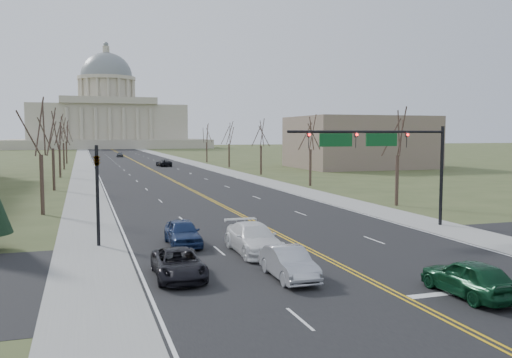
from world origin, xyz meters
TOP-DOWN VIEW (x-y plane):
  - ground at (0.00, 0.00)m, footprint 600.00×600.00m
  - road at (0.00, 110.00)m, footprint 20.00×380.00m
  - cross_road at (0.00, 6.00)m, footprint 120.00×14.00m
  - sidewalk_left at (-12.00, 110.00)m, footprint 4.00×380.00m
  - sidewalk_right at (12.00, 110.00)m, footprint 4.00×380.00m
  - center_line at (0.00, 110.00)m, footprint 0.42×380.00m
  - edge_line_left at (-9.80, 110.00)m, footprint 0.15×380.00m
  - edge_line_right at (9.80, 110.00)m, footprint 0.15×380.00m
  - stop_bar at (5.00, -1.00)m, footprint 9.50×0.50m
  - capitol at (0.00, 249.91)m, footprint 90.00×60.00m
  - signal_mast at (7.45, 13.50)m, footprint 12.12×0.44m
  - signal_left at (-11.50, 13.50)m, footprint 0.32×0.36m
  - tree_r_0 at (15.50, 24.00)m, footprint 3.74×3.74m
  - tree_l_0 at (-15.50, 28.00)m, footprint 3.96×3.96m
  - tree_r_1 at (15.50, 44.00)m, footprint 3.74×3.74m
  - tree_l_1 at (-15.50, 48.00)m, footprint 3.96×3.96m
  - tree_r_2 at (15.50, 64.00)m, footprint 3.74×3.74m
  - tree_l_2 at (-15.50, 68.00)m, footprint 3.96×3.96m
  - tree_r_3 at (15.50, 84.00)m, footprint 3.74×3.74m
  - tree_l_3 at (-15.50, 88.00)m, footprint 3.96×3.96m
  - tree_r_4 at (15.50, 104.00)m, footprint 3.74×3.74m
  - tree_l_4 at (-15.50, 108.00)m, footprint 3.96×3.96m
  - bldg_right_mass at (40.00, 76.00)m, footprint 25.00×20.00m
  - car_nb_inner_lead at (2.65, -1.62)m, footprint 1.93×4.62m
  - car_sb_inner_lead at (-3.39, 3.21)m, footprint 1.58×4.42m
  - car_sb_outer_lead at (-8.20, 4.89)m, footprint 2.31×4.81m
  - car_sb_inner_second at (-3.30, 8.83)m, footprint 2.32×5.63m
  - car_sb_outer_second at (-6.71, 12.10)m, footprint 1.87×4.56m
  - car_far_nb at (3.61, 91.16)m, footprint 2.93×5.28m
  - car_far_sb at (-1.87, 139.74)m, footprint 2.23×4.46m

SIDE VIEW (x-z plane):
  - ground at x=0.00m, z-range 0.00..0.00m
  - road at x=0.00m, z-range 0.00..0.01m
  - cross_road at x=0.00m, z-range 0.00..0.01m
  - sidewalk_left at x=-12.00m, z-range 0.00..0.03m
  - sidewalk_right at x=12.00m, z-range 0.00..0.03m
  - center_line at x=0.00m, z-range 0.01..0.02m
  - edge_line_left at x=-9.80m, z-range 0.01..0.02m
  - edge_line_right at x=9.80m, z-range 0.01..0.02m
  - stop_bar at x=5.00m, z-range 0.01..0.02m
  - car_sb_outer_lead at x=-8.20m, z-range 0.01..1.33m
  - car_far_nb at x=3.61m, z-range 0.01..1.41m
  - car_sb_inner_lead at x=-3.39m, z-range 0.01..1.46m
  - car_far_sb at x=-1.87m, z-range 0.01..1.47m
  - car_sb_outer_second at x=-6.71m, z-range 0.01..1.56m
  - car_nb_inner_lead at x=2.65m, z-range 0.01..1.57m
  - car_sb_inner_second at x=-3.30m, z-range 0.01..1.64m
  - signal_left at x=-11.50m, z-range 0.71..6.71m
  - bldg_right_mass at x=40.00m, z-range 0.00..10.00m
  - signal_mast at x=7.45m, z-range 2.16..9.36m
  - tree_r_0 at x=15.50m, z-range 2.30..10.80m
  - tree_r_1 at x=15.50m, z-range 2.30..10.80m
  - tree_r_2 at x=15.50m, z-range 2.30..10.80m
  - tree_r_3 at x=15.50m, z-range 2.30..10.80m
  - tree_r_4 at x=15.50m, z-range 2.30..10.80m
  - tree_l_0 at x=-15.50m, z-range 2.44..11.44m
  - tree_l_1 at x=-15.50m, z-range 2.44..11.44m
  - tree_l_2 at x=-15.50m, z-range 2.44..11.44m
  - tree_l_3 at x=-15.50m, z-range 2.44..11.44m
  - tree_l_4 at x=-15.50m, z-range 2.44..11.44m
  - capitol at x=0.00m, z-range -10.80..39.20m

